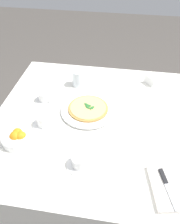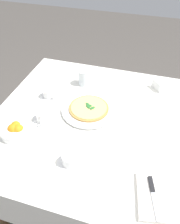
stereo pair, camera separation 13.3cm
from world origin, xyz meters
name	(u,v)px [view 1 (the left image)]	position (x,y,z in m)	size (l,w,h in m)	color
ground_plane	(91,184)	(0.00, 0.00, 0.00)	(8.00, 8.00, 0.00)	#4C4742
dining_table	(92,133)	(0.00, 0.00, 0.60)	(1.15, 1.15, 0.72)	white
pizza_plate	(88,110)	(-0.06, -0.03, 0.73)	(0.33, 0.33, 0.02)	white
pizza	(88,108)	(-0.06, -0.03, 0.75)	(0.24, 0.24, 0.02)	#C68E47
coffee_cup_right_edge	(80,161)	(0.33, -0.01, 0.75)	(0.13, 0.13, 0.06)	white
coffee_cup_far_right	(43,121)	(0.10, -0.26, 0.75)	(0.13, 0.13, 0.06)	white
coffee_cup_left_edge	(45,97)	(-0.11, -0.32, 0.75)	(0.13, 0.13, 0.06)	white
water_glass_center_back	(78,79)	(-0.32, -0.15, 0.77)	(0.08, 0.08, 0.11)	white
napkin_folded	(166,188)	(0.39, 0.39, 0.73)	(0.24, 0.17, 0.02)	white
dinner_knife	(167,186)	(0.40, 0.39, 0.75)	(0.19, 0.07, 0.01)	silver
citrus_bowl	(17,138)	(0.24, -0.36, 0.75)	(0.15, 0.15, 0.07)	white
menu_card	(149,81)	(-0.40, 0.33, 0.75)	(0.07, 0.06, 0.06)	white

